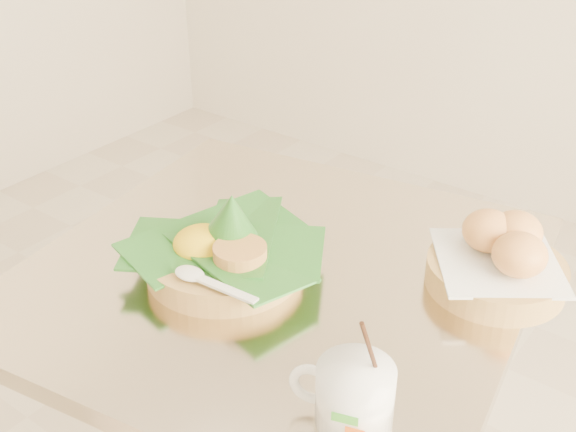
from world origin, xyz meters
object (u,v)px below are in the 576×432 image
Objects in this scene: rice_basket at (224,249)px; bread_basket at (500,260)px; coffee_mug at (353,393)px; cafe_table at (279,380)px.

rice_basket is 0.39m from bread_basket.
coffee_mug reaches higher than bread_basket.
bread_basket is at bearing 29.60° from cafe_table.
cafe_table is 0.41m from coffee_mug.
rice_basket is 0.34m from coffee_mug.
bread_basket is at bearing 85.78° from coffee_mug.
bread_basket is at bearing 32.13° from rice_basket.
cafe_table is 3.44× the size of bread_basket.
coffee_mug is at bearing -24.08° from rice_basket.
cafe_table is 5.32× the size of coffee_mug.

